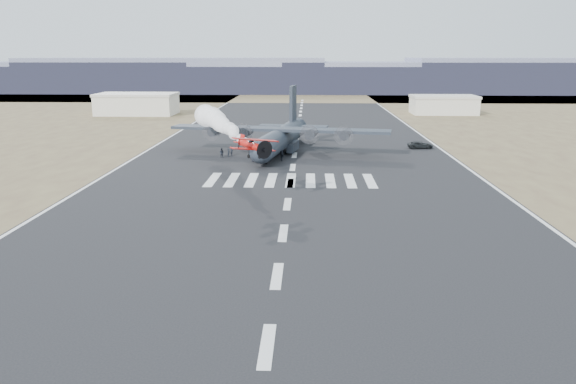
# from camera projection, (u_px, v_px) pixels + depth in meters

# --- Properties ---
(ground) EXTENTS (500.00, 500.00, 0.00)m
(ground) POSITION_uv_depth(u_px,v_px,m) (267.00, 346.00, 36.85)
(ground) COLOR black
(ground) RESTS_ON ground
(scrub_far) EXTENTS (500.00, 80.00, 0.00)m
(scrub_far) POSITION_uv_depth(u_px,v_px,m) (303.00, 96.00, 260.08)
(scrub_far) COLOR brown
(scrub_far) RESTS_ON ground
(runway_markings) EXTENTS (60.00, 260.00, 0.01)m
(runway_markings) POSITION_uv_depth(u_px,v_px,m) (293.00, 167.00, 95.08)
(runway_markings) COLOR silver
(runway_markings) RESTS_ON ground
(ridge_seg_b) EXTENTS (150.00, 50.00, 15.00)m
(ridge_seg_b) POSITION_uv_depth(u_px,v_px,m) (54.00, 77.00, 291.98)
(ridge_seg_b) COLOR slate
(ridge_seg_b) RESTS_ON ground
(ridge_seg_c) EXTENTS (150.00, 50.00, 17.00)m
(ridge_seg_c) POSITION_uv_depth(u_px,v_px,m) (178.00, 75.00, 289.45)
(ridge_seg_c) COLOR slate
(ridge_seg_c) RESTS_ON ground
(ridge_seg_d) EXTENTS (150.00, 50.00, 13.00)m
(ridge_seg_d) POSITION_uv_depth(u_px,v_px,m) (304.00, 79.00, 287.65)
(ridge_seg_d) COLOR slate
(ridge_seg_d) RESTS_ON ground
(ridge_seg_e) EXTENTS (150.00, 50.00, 15.00)m
(ridge_seg_e) POSITION_uv_depth(u_px,v_px,m) (431.00, 77.00, 285.12)
(ridge_seg_e) COLOR slate
(ridge_seg_e) RESTS_ON ground
(ridge_seg_f) EXTENTS (150.00, 50.00, 17.00)m
(ridge_seg_f) POSITION_uv_depth(u_px,v_px,m) (561.00, 75.00, 282.60)
(ridge_seg_f) COLOR slate
(ridge_seg_f) RESTS_ON ground
(hangar_left) EXTENTS (24.50, 14.50, 6.70)m
(hangar_left) POSITION_uv_depth(u_px,v_px,m) (137.00, 104.00, 178.60)
(hangar_left) COLOR beige
(hangar_left) RESTS_ON ground
(hangar_right) EXTENTS (20.50, 12.50, 5.90)m
(hangar_right) POSITION_uv_depth(u_px,v_px,m) (444.00, 105.00, 180.10)
(hangar_right) COLOR beige
(hangar_right) RESTS_ON ground
(aerobatic_biplane) EXTENTS (6.41, 6.07, 2.91)m
(aerobatic_biplane) POSITION_uv_depth(u_px,v_px,m) (252.00, 146.00, 70.72)
(aerobatic_biplane) COLOR #AC1E0B
(smoke_trail) EXTENTS (13.22, 33.16, 4.08)m
(smoke_trail) POSITION_uv_depth(u_px,v_px,m) (213.00, 119.00, 97.14)
(smoke_trail) COLOR white
(transport_aircraft) EXTENTS (42.41, 34.76, 12.26)m
(transport_aircraft) POSITION_uv_depth(u_px,v_px,m) (281.00, 136.00, 109.42)
(transport_aircraft) COLOR #1C232A
(transport_aircraft) RESTS_ON ground
(support_vehicle) EXTENTS (5.25, 2.74, 1.41)m
(support_vehicle) POSITION_uv_depth(u_px,v_px,m) (420.00, 145.00, 114.16)
(support_vehicle) COLOR black
(support_vehicle) RESTS_ON ground
(crew_a) EXTENTS (0.55, 0.64, 1.57)m
(crew_a) POSITION_uv_depth(u_px,v_px,m) (229.00, 153.00, 104.73)
(crew_a) COLOR black
(crew_a) RESTS_ON ground
(crew_b) EXTENTS (0.96, 0.73, 1.75)m
(crew_b) POSITION_uv_depth(u_px,v_px,m) (222.00, 153.00, 103.99)
(crew_b) COLOR black
(crew_b) RESTS_ON ground
(crew_c) EXTENTS (1.01, 1.22, 1.71)m
(crew_c) POSITION_uv_depth(u_px,v_px,m) (253.00, 157.00, 100.11)
(crew_c) COLOR black
(crew_c) RESTS_ON ground
(crew_d) EXTENTS (1.11, 0.59, 1.86)m
(crew_d) POSITION_uv_depth(u_px,v_px,m) (251.00, 151.00, 106.21)
(crew_d) COLOR black
(crew_d) RESTS_ON ground
(crew_e) EXTENTS (0.61, 0.93, 1.81)m
(crew_e) POSITION_uv_depth(u_px,v_px,m) (267.00, 151.00, 106.13)
(crew_e) COLOR black
(crew_e) RESTS_ON ground
(crew_f) EXTENTS (1.01, 1.79, 1.84)m
(crew_f) POSITION_uv_depth(u_px,v_px,m) (282.00, 156.00, 101.02)
(crew_f) COLOR black
(crew_f) RESTS_ON ground
(crew_g) EXTENTS (0.80, 0.83, 1.77)m
(crew_g) POSITION_uv_depth(u_px,v_px,m) (232.00, 151.00, 106.32)
(crew_g) COLOR black
(crew_g) RESTS_ON ground
(crew_h) EXTENTS (0.69, 0.92, 1.68)m
(crew_h) POSITION_uv_depth(u_px,v_px,m) (267.00, 153.00, 104.09)
(crew_h) COLOR black
(crew_h) RESTS_ON ground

